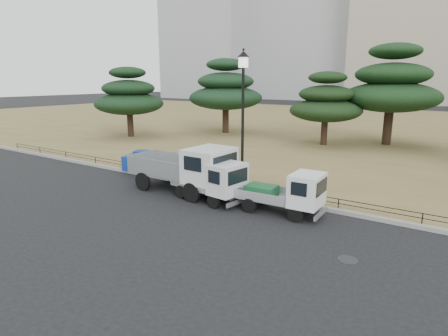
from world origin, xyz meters
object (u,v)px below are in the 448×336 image
Objects in this scene: truck_large at (186,167)px; truck_kei_front at (213,181)px; truck_kei_rear at (286,193)px; street_lamp at (243,98)px; tarp_pile at (141,162)px.

truck_large is 1.85m from truck_kei_front.
truck_large is 1.56× the size of truck_kei_rear.
truck_large is at bearing 176.03° from truck_kei_front.
street_lamp is (-2.93, 1.53, 3.49)m from truck_kei_rear.
street_lamp reaches higher than truck_large.
truck_kei_rear is 9.97m from tarp_pile.
truck_large is 1.47× the size of truck_kei_front.
truck_kei_rear is (3.31, 0.30, -0.03)m from truck_kei_front.
truck_kei_rear is at bearing 1.21° from truck_large.
truck_kei_rear is 0.54× the size of street_lamp.
truck_large is 5.10m from truck_kei_rear.
truck_kei_rear is (5.08, -0.08, -0.38)m from truck_large.
truck_kei_front is 3.32m from truck_kei_rear.
truck_kei_rear is at bearing -27.61° from street_lamp.
truck_kei_rear is at bearing -10.23° from tarp_pile.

